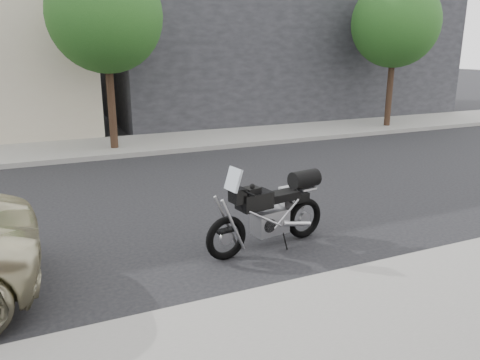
% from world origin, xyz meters
% --- Properties ---
extents(ground, '(120.00, 120.00, 0.00)m').
position_xyz_m(ground, '(0.00, 0.00, 0.00)').
color(ground, black).
rests_on(ground, ground).
extents(far_sidewalk, '(44.00, 3.00, 0.15)m').
position_xyz_m(far_sidewalk, '(0.00, -6.50, 0.07)').
color(far_sidewalk, gray).
rests_on(far_sidewalk, ground).
extents(far_building_dark, '(16.00, 11.00, 7.00)m').
position_xyz_m(far_building_dark, '(-7.00, -13.50, 3.50)').
color(far_building_dark, '#242429').
rests_on(far_building_dark, ground).
extents(street_tree_left, '(3.40, 3.40, 5.70)m').
position_xyz_m(street_tree_left, '(-9.00, -6.00, 4.14)').
color(street_tree_left, '#352318').
rests_on(street_tree_left, far_sidewalk).
extents(street_tree_mid, '(3.40, 3.40, 5.70)m').
position_xyz_m(street_tree_mid, '(2.00, -6.00, 4.14)').
color(street_tree_mid, '#352318').
rests_on(street_tree_mid, far_sidewalk).
extents(motorcycle, '(2.31, 0.98, 1.47)m').
position_xyz_m(motorcycle, '(0.81, 2.55, 0.63)').
color(motorcycle, black).
rests_on(motorcycle, ground).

